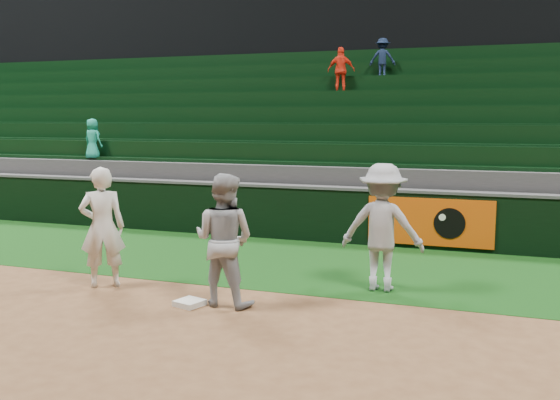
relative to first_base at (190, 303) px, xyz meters
The scene contains 9 objects.
ground 0.20m from the first_base, 111.93° to the left, with size 70.00×70.00×0.00m, color brown.
foul_grass 3.18m from the first_base, 91.29° to the left, with size 36.00×4.20×0.01m, color #0D350E.
upper_deck 18.61m from the first_base, 90.23° to the left, with size 40.00×12.00×12.00m, color black.
first_base is the anchor object (origin of this frame).
first_baseman 2.13m from the first_base, 165.15° to the left, with size 0.72×0.48×1.99m, color silver.
baserunner 1.08m from the first_base, 26.83° to the left, with size 0.96×0.75×1.97m, color #989BA2.
base_coach 3.26m from the first_base, 35.23° to the left, with size 1.32×0.76×2.05m, color #969AA3.
field_wall 5.41m from the first_base, 90.49° to the left, with size 36.00×0.45×1.25m.
stadium_seating 9.30m from the first_base, 90.44° to the left, with size 36.00×5.95×5.04m.
Camera 1 is at (4.35, -8.19, 2.78)m, focal length 40.00 mm.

